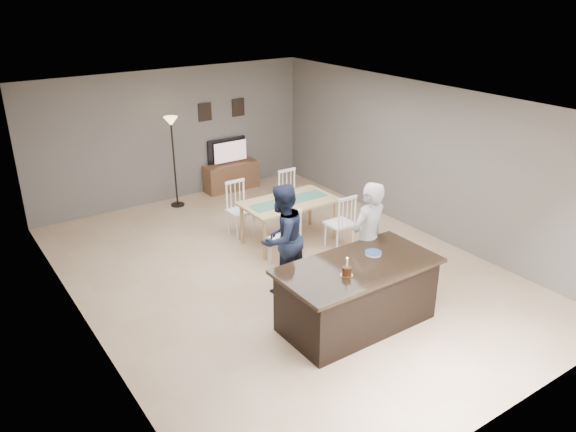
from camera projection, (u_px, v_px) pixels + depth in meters
floor at (282, 271)px, 8.98m from camera, size 8.00×8.00×0.00m
room_shell at (281, 171)px, 8.33m from camera, size 8.00×8.00×8.00m
kitchen_island at (357, 294)px, 7.44m from camera, size 2.15×1.10×0.90m
tv_console at (231, 176)px, 12.35m from camera, size 1.20×0.40×0.60m
television at (229, 151)px, 12.19m from camera, size 0.91×0.12×0.53m
tv_screen_glow at (231, 152)px, 12.12m from camera, size 0.78×0.00×0.78m
picture_frames at (222, 110)px, 11.92m from camera, size 1.10×0.02×0.38m
doorway at (151, 337)px, 5.19m from camera, size 0.00×2.10×2.65m
woman at (368, 239)px, 8.04m from camera, size 0.68×0.49×1.74m
man at (282, 238)px, 8.17m from camera, size 0.95×0.83×1.65m
birthday_cake at (347, 271)px, 6.98m from camera, size 0.16×0.16×0.25m
plate_stack at (373, 253)px, 7.53m from camera, size 0.23×0.23×0.04m
dining_table at (289, 208)px, 9.77m from camera, size 1.64×1.85×1.00m
floor_lamp at (172, 138)px, 11.03m from camera, size 0.28×0.28×1.85m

